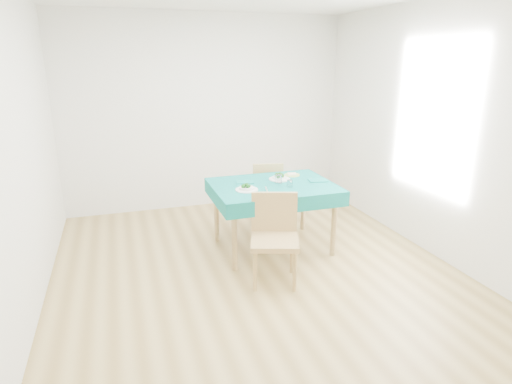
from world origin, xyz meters
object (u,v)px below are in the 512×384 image
object	(u,v)px
table	(273,217)
bowl_far	(279,176)
bowl_near	(247,187)
chair_far	(266,189)
chair_near	(275,228)
side_plate	(292,175)

from	to	relation	value
table	bowl_far	xyz separation A→B (m)	(0.14, 0.17, 0.42)
bowl_near	bowl_far	size ratio (longest dim) A/B	0.99
chair_far	table	bearing A→B (deg)	89.47
bowl_near	bowl_far	bearing A→B (deg)	30.62
chair_near	bowl_near	xyz separation A→B (m)	(-0.08, 0.63, 0.23)
chair_far	side_plate	xyz separation A→B (m)	(0.16, -0.45, 0.29)
chair_near	bowl_far	bearing A→B (deg)	85.44
table	bowl_far	distance (m)	0.47
chair_far	bowl_far	bearing A→B (deg)	98.71
chair_near	bowl_far	world-z (taller)	chair_near
side_plate	bowl_far	bearing A→B (deg)	-148.52
chair_near	bowl_far	distance (m)	1.02
bowl_far	chair_near	bearing A→B (deg)	-113.50
chair_near	chair_far	world-z (taller)	chair_near
side_plate	chair_near	bearing A→B (deg)	-120.29
bowl_far	bowl_near	bearing A→B (deg)	-149.38
side_plate	chair_far	bearing A→B (deg)	110.02
side_plate	table	bearing A→B (deg)	-139.83
table	side_plate	size ratio (longest dim) A/B	7.17
bowl_near	side_plate	bearing A→B (deg)	30.89
bowl_near	bowl_far	world-z (taller)	same
bowl_far	chair_far	bearing A→B (deg)	85.14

